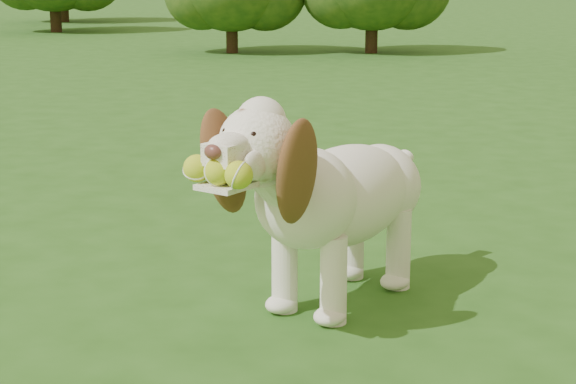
# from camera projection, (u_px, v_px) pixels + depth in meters

# --- Properties ---
(ground) EXTENTS (80.00, 80.00, 0.00)m
(ground) POSITION_uv_depth(u_px,v_px,m) (512.00, 274.00, 3.30)
(ground) COLOR #244E16
(ground) RESTS_ON ground
(dog) EXTENTS (0.60, 1.04, 0.69)m
(dog) POSITION_uv_depth(u_px,v_px,m) (329.00, 191.00, 2.90)
(dog) COLOR white
(dog) RESTS_ON ground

